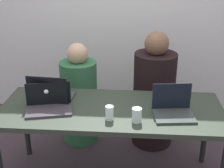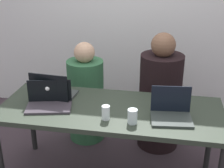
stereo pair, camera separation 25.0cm
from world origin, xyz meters
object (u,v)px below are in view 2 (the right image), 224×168
(person_on_right, at_px, (160,98))
(laptop_front_left, at_px, (49,102))
(laptop_front_right, at_px, (171,112))
(water_glass_center, at_px, (106,114))
(laptop_back_left, at_px, (53,92))
(person_on_left, at_px, (86,97))
(water_glass_right, at_px, (132,117))

(person_on_right, relative_size, laptop_front_left, 3.01)
(laptop_front_right, xyz_separation_m, water_glass_center, (-0.48, -0.11, -0.00))
(laptop_back_left, bearing_deg, person_on_left, -100.09)
(laptop_back_left, height_order, water_glass_center, laptop_back_left)
(laptop_back_left, height_order, water_glass_right, laptop_back_left)
(person_on_right, distance_m, laptop_front_right, 0.75)
(water_glass_right, bearing_deg, laptop_front_left, 168.75)
(person_on_left, height_order, laptop_front_right, person_on_left)
(person_on_right, xyz_separation_m, water_glass_right, (-0.18, -0.84, 0.23))
(laptop_front_right, distance_m, water_glass_center, 0.49)
(laptop_front_right, height_order, laptop_back_left, laptop_back_left)
(person_on_left, distance_m, laptop_front_right, 1.15)
(person_on_left, bearing_deg, laptop_front_right, 127.70)
(laptop_back_left, bearing_deg, laptop_front_left, 102.94)
(laptop_front_right, distance_m, laptop_back_left, 1.01)
(water_glass_right, bearing_deg, person_on_left, 124.80)
(person_on_left, xyz_separation_m, laptop_front_left, (-0.11, -0.70, 0.28))
(person_on_left, bearing_deg, water_glass_right, 111.99)
(person_on_right, relative_size, laptop_back_left, 3.33)
(laptop_front_right, relative_size, water_glass_center, 2.98)
(water_glass_center, bearing_deg, water_glass_right, -5.76)
(person_on_right, xyz_separation_m, laptop_front_left, (-0.87, -0.70, 0.22))
(laptop_front_right, bearing_deg, person_on_right, 91.67)
(laptop_front_right, bearing_deg, laptop_back_left, 163.62)
(water_glass_right, distance_m, water_glass_center, 0.20)
(laptop_front_left, height_order, water_glass_right, laptop_front_left)
(laptop_front_right, relative_size, laptop_front_left, 0.83)
(person_on_right, xyz_separation_m, laptop_front_right, (0.10, -0.71, 0.23))
(person_on_left, distance_m, laptop_back_left, 0.62)
(person_on_right, height_order, water_glass_center, person_on_right)
(laptop_front_left, bearing_deg, water_glass_right, -24.40)
(person_on_left, height_order, laptop_front_left, person_on_left)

